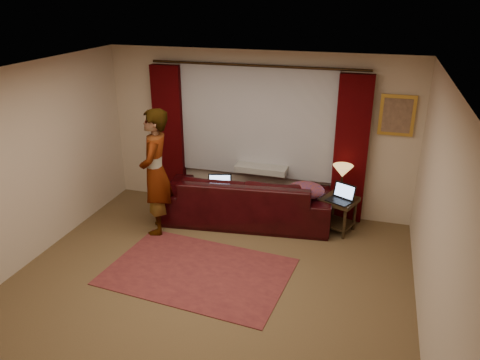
# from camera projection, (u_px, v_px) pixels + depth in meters

# --- Properties ---
(floor) EXTENTS (5.00, 5.00, 0.01)m
(floor) POSITION_uv_depth(u_px,v_px,m) (205.00, 289.00, 5.80)
(floor) COLOR brown
(floor) RESTS_ON ground
(ceiling) EXTENTS (5.00, 5.00, 0.02)m
(ceiling) POSITION_uv_depth(u_px,v_px,m) (198.00, 78.00, 4.81)
(ceiling) COLOR silver
(ceiling) RESTS_ON ground
(wall_back) EXTENTS (5.00, 0.02, 2.60)m
(wall_back) POSITION_uv_depth(u_px,v_px,m) (257.00, 133.00, 7.52)
(wall_back) COLOR beige
(wall_back) RESTS_ON ground
(wall_front) EXTENTS (5.00, 0.02, 2.60)m
(wall_front) POSITION_uv_depth(u_px,v_px,m) (66.00, 339.00, 3.09)
(wall_front) COLOR beige
(wall_front) RESTS_ON ground
(wall_left) EXTENTS (0.02, 5.00, 2.60)m
(wall_left) POSITION_uv_depth(u_px,v_px,m) (18.00, 170.00, 5.97)
(wall_left) COLOR beige
(wall_left) RESTS_ON ground
(wall_right) EXTENTS (0.02, 5.00, 2.60)m
(wall_right) POSITION_uv_depth(u_px,v_px,m) (437.00, 222.00, 4.65)
(wall_right) COLOR beige
(wall_right) RESTS_ON ground
(sheer_curtain) EXTENTS (2.50, 0.05, 1.80)m
(sheer_curtain) POSITION_uv_depth(u_px,v_px,m) (256.00, 122.00, 7.40)
(sheer_curtain) COLOR #A8A8B0
(sheer_curtain) RESTS_ON wall_back
(drape_left) EXTENTS (0.50, 0.14, 2.30)m
(drape_left) POSITION_uv_depth(u_px,v_px,m) (169.00, 134.00, 7.87)
(drape_left) COLOR #330103
(drape_left) RESTS_ON floor
(drape_right) EXTENTS (0.50, 0.14, 2.30)m
(drape_right) POSITION_uv_depth(u_px,v_px,m) (351.00, 150.00, 7.08)
(drape_right) COLOR #330103
(drape_right) RESTS_ON floor
(curtain_rod) EXTENTS (0.04, 0.04, 3.40)m
(curtain_rod) POSITION_uv_depth(u_px,v_px,m) (256.00, 66.00, 7.02)
(curtain_rod) COLOR black
(curtain_rod) RESTS_ON wall_back
(picture_frame) EXTENTS (0.50, 0.04, 0.60)m
(picture_frame) POSITION_uv_depth(u_px,v_px,m) (397.00, 115.00, 6.77)
(picture_frame) COLOR gold
(picture_frame) RESTS_ON wall_back
(sofa) EXTENTS (2.72, 1.42, 1.05)m
(sofa) POSITION_uv_depth(u_px,v_px,m) (247.00, 190.00, 7.34)
(sofa) COLOR black
(sofa) RESTS_ON floor
(throw_blanket) EXTENTS (0.84, 0.35, 0.10)m
(throw_blanket) POSITION_uv_depth(u_px,v_px,m) (262.00, 152.00, 7.41)
(throw_blanket) COLOR #9B9B96
(throw_blanket) RESTS_ON sofa
(clothing_pile) EXTENTS (0.62, 0.52, 0.23)m
(clothing_pile) POSITION_uv_depth(u_px,v_px,m) (306.00, 190.00, 7.02)
(clothing_pile) COLOR brown
(clothing_pile) RESTS_ON sofa
(laptop_sofa) EXTENTS (0.46, 0.48, 0.26)m
(laptop_sofa) POSITION_uv_depth(u_px,v_px,m) (220.00, 186.00, 7.15)
(laptop_sofa) COLOR black
(laptop_sofa) RESTS_ON sofa
(area_rug) EXTENTS (2.46, 1.76, 0.01)m
(area_rug) POSITION_uv_depth(u_px,v_px,m) (198.00, 271.00, 6.14)
(area_rug) COLOR maroon
(area_rug) RESTS_ON floor
(end_table) EXTENTS (0.60, 0.60, 0.54)m
(end_table) POSITION_uv_depth(u_px,v_px,m) (339.00, 215.00, 7.09)
(end_table) COLOR black
(end_table) RESTS_ON floor
(tiffany_lamp) EXTENTS (0.41, 0.41, 0.48)m
(tiffany_lamp) POSITION_uv_depth(u_px,v_px,m) (342.00, 180.00, 7.02)
(tiffany_lamp) COLOR olive
(tiffany_lamp) RESTS_ON end_table
(laptop_table) EXTENTS (0.48, 0.49, 0.25)m
(laptop_table) POSITION_uv_depth(u_px,v_px,m) (340.00, 194.00, 6.84)
(laptop_table) COLOR black
(laptop_table) RESTS_ON end_table
(person) EXTENTS (0.67, 0.67, 1.90)m
(person) POSITION_uv_depth(u_px,v_px,m) (156.00, 173.00, 6.85)
(person) COLOR #9B9B96
(person) RESTS_ON floor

